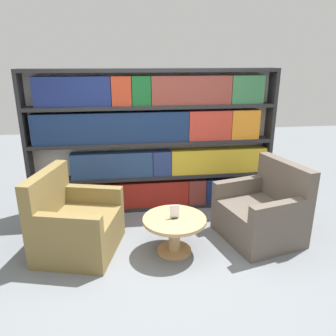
# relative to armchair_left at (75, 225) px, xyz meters

# --- Properties ---
(ground_plane) EXTENTS (14.00, 14.00, 0.00)m
(ground_plane) POSITION_rel_armchair_left_xyz_m (1.02, -0.39, -0.32)
(ground_plane) COLOR slate
(bookshelf) EXTENTS (3.52, 0.30, 2.04)m
(bookshelf) POSITION_rel_armchair_left_xyz_m (1.06, 1.07, 0.70)
(bookshelf) COLOR silver
(bookshelf) RESTS_ON ground_plane
(armchair_left) EXTENTS (1.05, 1.10, 0.97)m
(armchair_left) POSITION_rel_armchair_left_xyz_m (0.00, 0.00, 0.00)
(armchair_left) COLOR olive
(armchair_left) RESTS_ON ground_plane
(armchair_right) EXTENTS (1.04, 1.10, 0.97)m
(armchair_right) POSITION_rel_armchair_left_xyz_m (2.28, -0.00, 0.00)
(armchair_right) COLOR brown
(armchair_right) RESTS_ON ground_plane
(coffee_table) EXTENTS (0.73, 0.73, 0.44)m
(coffee_table) POSITION_rel_armchair_left_xyz_m (1.14, -0.20, -0.01)
(coffee_table) COLOR tan
(coffee_table) RESTS_ON ground_plane
(table_sign) EXTENTS (0.11, 0.06, 0.16)m
(table_sign) POSITION_rel_armchair_left_xyz_m (1.14, -0.20, 0.19)
(table_sign) COLOR black
(table_sign) RESTS_ON coffee_table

